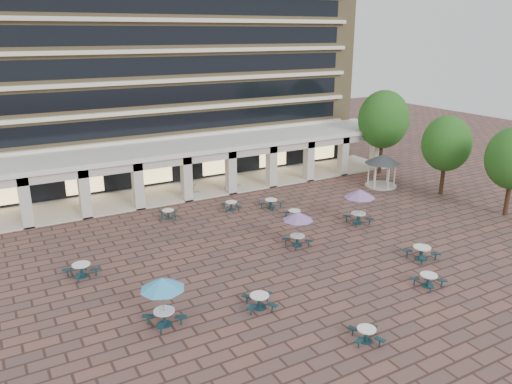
% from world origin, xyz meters
% --- Properties ---
extents(ground, '(120.00, 120.00, 0.00)m').
position_xyz_m(ground, '(0.00, 0.00, 0.00)').
color(ground, brown).
rests_on(ground, ground).
extents(apartment_building, '(40.00, 15.50, 25.20)m').
position_xyz_m(apartment_building, '(0.00, 25.47, 12.60)').
color(apartment_building, '#947E54').
rests_on(apartment_building, ground).
extents(retail_arcade, '(42.00, 6.60, 4.40)m').
position_xyz_m(retail_arcade, '(0.00, 14.80, 3.00)').
color(retail_arcade, white).
rests_on(retail_arcade, ground).
extents(picnic_table_1, '(1.87, 1.87, 0.68)m').
position_xyz_m(picnic_table_1, '(-2.43, -11.00, 0.41)').
color(picnic_table_1, '#123138').
rests_on(picnic_table_1, ground).
extents(picnic_table_2, '(1.80, 1.80, 0.74)m').
position_xyz_m(picnic_table_2, '(4.25, -8.62, 0.44)').
color(picnic_table_2, '#123138').
rests_on(picnic_table_2, ground).
extents(picnic_table_4, '(2.23, 2.23, 2.57)m').
position_xyz_m(picnic_table_4, '(-10.26, -5.04, 2.18)').
color(picnic_table_4, '#123138').
rests_on(picnic_table_4, ground).
extents(picnic_table_5, '(2.03, 2.03, 0.77)m').
position_xyz_m(picnic_table_5, '(-5.36, -5.97, 0.46)').
color(picnic_table_5, '#123138').
rests_on(picnic_table_5, ground).
extents(picnic_table_6, '(2.10, 2.10, 2.43)m').
position_xyz_m(picnic_table_6, '(0.86, -0.22, 2.06)').
color(picnic_table_6, '#123138').
rests_on(picnic_table_6, ground).
extents(picnic_table_7, '(1.90, 1.90, 0.84)m').
position_xyz_m(picnic_table_7, '(6.65, -5.84, 0.50)').
color(picnic_table_7, '#123138').
rests_on(picnic_table_7, ground).
extents(picnic_table_8, '(2.15, 2.15, 0.80)m').
position_xyz_m(picnic_table_8, '(-12.84, 2.30, 0.48)').
color(picnic_table_8, '#123138').
rests_on(picnic_table_8, ground).
extents(picnic_table_9, '(1.84, 1.84, 0.71)m').
position_xyz_m(picnic_table_9, '(3.52, 4.16, 0.42)').
color(picnic_table_9, '#123138').
rests_on(picnic_table_9, ground).
extents(picnic_table_10, '(1.86, 1.86, 0.71)m').
position_xyz_m(picnic_table_10, '(0.14, 8.40, 0.42)').
color(picnic_table_10, '#123138').
rests_on(picnic_table_10, ground).
extents(picnic_table_11, '(2.34, 2.34, 2.70)m').
position_xyz_m(picnic_table_11, '(7.21, 1.00, 2.30)').
color(picnic_table_11, '#123138').
rests_on(picnic_table_11, ground).
extents(picnic_table_12, '(1.89, 1.89, 0.70)m').
position_xyz_m(picnic_table_12, '(-5.04, 9.04, 0.42)').
color(picnic_table_12, '#123138').
rests_on(picnic_table_12, ground).
extents(picnic_table_13, '(2.09, 2.09, 0.76)m').
position_xyz_m(picnic_table_13, '(3.20, 7.18, 0.46)').
color(picnic_table_13, '#123138').
rests_on(picnic_table_13, ground).
extents(gazebo, '(3.30, 3.30, 3.07)m').
position_xyz_m(gazebo, '(15.39, 7.41, 2.31)').
color(gazebo, beige).
rests_on(gazebo, ground).
extents(tree_east_a, '(4.24, 4.24, 7.07)m').
position_xyz_m(tree_east_a, '(18.48, 2.99, 4.61)').
color(tree_east_a, '#442A1B').
rests_on(tree_east_a, ground).
extents(tree_east_c, '(5.07, 5.07, 8.45)m').
position_xyz_m(tree_east_c, '(18.64, 11.12, 5.52)').
color(tree_east_c, '#442A1B').
rests_on(tree_east_c, ground).
extents(planter_left, '(1.50, 0.77, 1.35)m').
position_xyz_m(planter_left, '(-1.50, 12.90, 0.58)').
color(planter_left, '#9C9C97').
rests_on(planter_left, ground).
extents(planter_right, '(1.50, 0.67, 1.32)m').
position_xyz_m(planter_right, '(2.59, 12.90, 0.56)').
color(planter_right, '#9C9C97').
rests_on(planter_right, ground).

